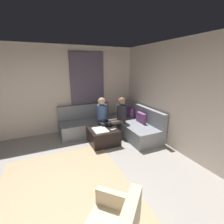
# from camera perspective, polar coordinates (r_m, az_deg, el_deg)

# --- Properties ---
(ground_plane) EXTENTS (6.00, 6.00, 0.10)m
(ground_plane) POSITION_cam_1_polar(r_m,az_deg,el_deg) (3.09, -17.57, -28.30)
(ground_plane) COLOR gray
(wall_back) EXTENTS (6.00, 0.12, 2.70)m
(wall_back) POSITION_cam_1_polar(r_m,az_deg,el_deg) (3.85, 29.01, 3.21)
(wall_back) COLOR beige
(wall_back) RESTS_ON ground_plane
(wall_left) EXTENTS (0.12, 6.00, 2.70)m
(wall_left) POSITION_cam_1_polar(r_m,az_deg,el_deg) (5.23, -22.94, 6.89)
(wall_left) COLOR beige
(wall_left) RESTS_ON ground_plane
(curtain_panel) EXTENTS (0.06, 1.10, 2.50)m
(curtain_panel) POSITION_cam_1_polar(r_m,az_deg,el_deg) (5.33, -8.65, 7.05)
(curtain_panel) COLOR #595166
(curtain_panel) RESTS_ON ground_plane
(area_rug) EXTENTS (2.60, 2.20, 0.01)m
(area_rug) POSITION_cam_1_polar(r_m,az_deg,el_deg) (3.20, -16.21, -24.88)
(area_rug) COLOR tan
(area_rug) RESTS_ON ground_plane
(sectional_couch) EXTENTS (2.10, 2.55, 0.87)m
(sectional_couch) POSITION_cam_1_polar(r_m,az_deg,el_deg) (5.08, 0.47, -4.57)
(sectional_couch) COLOR gray
(sectional_couch) RESTS_ON ground_plane
(ottoman) EXTENTS (0.76, 0.76, 0.42)m
(ottoman) POSITION_cam_1_polar(r_m,az_deg,el_deg) (4.46, -3.18, -8.60)
(ottoman) COLOR black
(ottoman) RESTS_ON ground_plane
(folded_blanket) EXTENTS (0.44, 0.36, 0.04)m
(folded_blanket) POSITION_cam_1_polar(r_m,az_deg,el_deg) (4.25, -4.26, -6.56)
(folded_blanket) COLOR white
(folded_blanket) RESTS_ON ottoman
(coffee_mug) EXTENTS (0.08, 0.08, 0.10)m
(coffee_mug) POSITION_cam_1_polar(r_m,az_deg,el_deg) (4.61, -2.13, -4.27)
(coffee_mug) COLOR #334C72
(coffee_mug) RESTS_ON ottoman
(game_remote) EXTENTS (0.05, 0.15, 0.02)m
(game_remote) POSITION_cam_1_polar(r_m,az_deg,el_deg) (4.30, 0.39, -6.34)
(game_remote) COLOR white
(game_remote) RESTS_ON ottoman
(person_on_couch_back) EXTENTS (0.30, 0.60, 1.20)m
(person_on_couch_back) POSITION_cam_1_polar(r_m,az_deg,el_deg) (4.75, 2.42, -1.25)
(person_on_couch_back) COLOR brown
(person_on_couch_back) RESTS_ON ground_plane
(person_on_couch_side) EXTENTS (0.60, 0.30, 1.20)m
(person_on_couch_side) POSITION_cam_1_polar(r_m,az_deg,el_deg) (4.68, -3.24, -1.54)
(person_on_couch_side) COLOR black
(person_on_couch_side) RESTS_ON ground_plane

